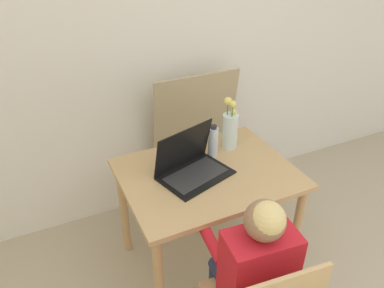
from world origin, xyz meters
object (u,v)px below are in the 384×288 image
water_bottle (213,141)px  person_seated (252,265)px  laptop (191,164)px  flower_vase (230,129)px

water_bottle → person_seated: bearing=-104.7°
person_seated → laptop: 0.65m
laptop → flower_vase: (0.33, 0.15, 0.07)m
person_seated → flower_vase: 0.88m
laptop → water_bottle: laptop is taller
flower_vase → water_bottle: bearing=-163.6°
laptop → flower_vase: 0.37m
person_seated → water_bottle: (0.20, 0.75, 0.18)m
person_seated → water_bottle: size_ratio=5.12×
flower_vase → water_bottle: (-0.13, -0.04, -0.03)m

